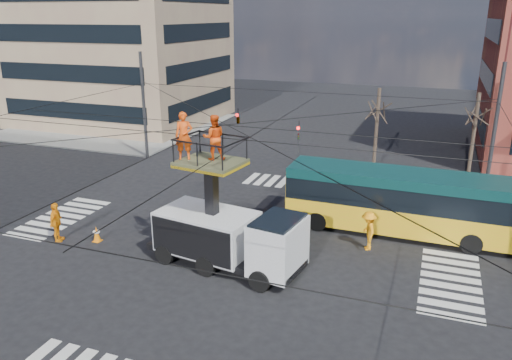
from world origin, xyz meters
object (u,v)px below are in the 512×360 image
object	(u,v)px
traffic_cone	(97,234)
worker_ground	(56,222)
flagger	(368,231)
utility_truck	(228,221)
city_bus	(401,201)

from	to	relation	value
traffic_cone	worker_ground	world-z (taller)	worker_ground
traffic_cone	flagger	size ratio (longest dim) A/B	0.41
flagger	utility_truck	bearing A→B (deg)	-75.32
utility_truck	worker_ground	distance (m)	8.94
city_bus	worker_ground	bearing A→B (deg)	-155.87
utility_truck	traffic_cone	size ratio (longest dim) A/B	9.38
city_bus	worker_ground	xyz separation A→B (m)	(-15.54, -6.75, -0.73)
utility_truck	flagger	size ratio (longest dim) A/B	3.86
utility_truck	flagger	distance (m)	6.79
worker_ground	traffic_cone	bearing A→B (deg)	-89.75
utility_truck	worker_ground	size ratio (longest dim) A/B	3.67
city_bus	traffic_cone	size ratio (longest dim) A/B	14.61
utility_truck	traffic_cone	bearing A→B (deg)	-172.08
utility_truck	city_bus	bearing A→B (deg)	51.72
city_bus	flagger	distance (m)	2.81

